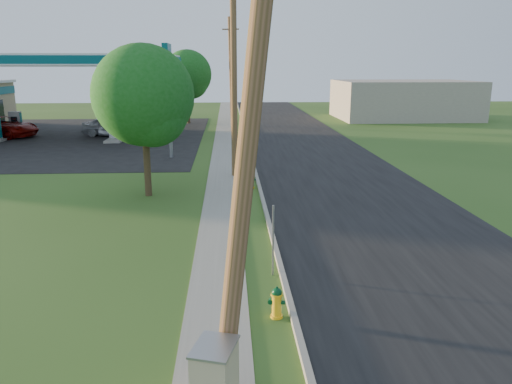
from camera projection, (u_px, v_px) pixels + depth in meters
The scene contains 24 objects.
ground_plane at pixel (279, 364), 9.65m from camera, with size 140.00×140.00×0.00m, color #2C4E1A.
road at pixel (367, 212), 19.56m from camera, with size 8.00×120.00×0.02m, color black.
curb at pixel (266, 212), 19.33m from camera, with size 0.15×120.00×0.15m, color gray.
sidewalk at pixel (221, 214), 19.25m from camera, with size 1.50×120.00×0.03m, color gray.
forecourt at pixel (39, 137), 39.74m from camera, with size 26.00×28.00×0.02m, color black.
utility_pole_near at pixel (250, 121), 7.46m from camera, with size 1.40×0.32×9.48m.
utility_pole_mid at pixel (234, 79), 24.84m from camera, with size 1.40×0.32×9.80m.
utility_pole_far at pixel (231, 75), 42.29m from camera, with size 1.40×0.32×9.50m.
sign_post_near at pixel (273, 241), 13.48m from camera, with size 0.05×0.04×2.00m, color gray.
sign_post_mid at pixel (252, 160), 24.89m from camera, with size 0.05×0.04×2.00m, color gray.
sign_post_far at pixel (244, 130), 36.70m from camera, with size 0.05×0.04×2.00m, color gray.
gas_canopy at pixel (57, 61), 38.39m from camera, with size 18.18×9.18×6.40m.
fuel_pump_ne at pixel (116, 131), 37.98m from camera, with size 1.20×3.20×1.90m.
fuel_pump_sw at pixel (16, 126), 41.36m from camera, with size 1.20×3.20×1.90m.
fuel_pump_se at pixel (126, 125), 41.85m from camera, with size 1.20×3.20×1.90m.
price_pylon at pixel (167, 68), 29.83m from camera, with size 0.34×2.04×6.85m.
distant_building at pixel (404, 100), 53.67m from camera, with size 14.00×10.00×4.00m, color gray.
tree_verge at pixel (146, 100), 21.01m from camera, with size 4.30×4.30×6.52m.
tree_lot at pixel (188, 76), 48.21m from camera, with size 4.68×4.68×7.10m.
hydrant_near at pixel (277, 302), 11.33m from camera, with size 0.40×0.35×0.76m.
hydrant_mid at pixel (251, 180), 23.31m from camera, with size 0.42×0.38×0.82m.
hydrant_far at pixel (241, 138), 37.27m from camera, with size 0.35×0.31×0.68m.
car_red at pixel (1, 127), 39.78m from camera, with size 2.75×5.96×1.66m, color #6A0704.
car_silver at pixel (111, 127), 40.29m from camera, with size 1.85×4.60×1.57m, color #B9BBC1.
Camera 1 is at (-0.92, -8.49, 5.61)m, focal length 35.00 mm.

